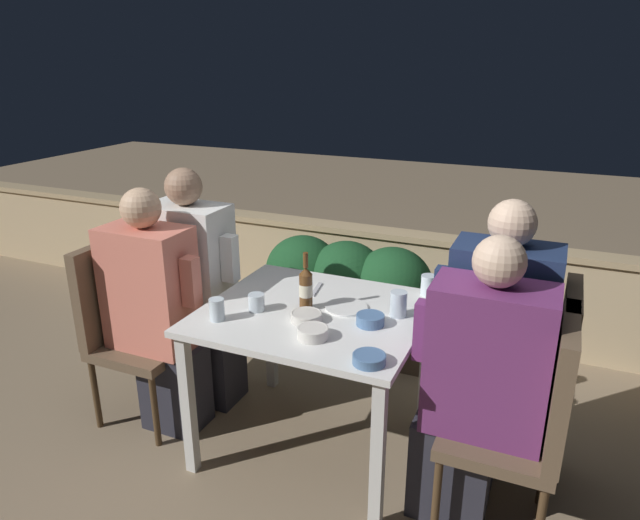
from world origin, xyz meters
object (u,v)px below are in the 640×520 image
(chair_right_near, at_px, (531,413))
(chair_right_far, at_px, (538,375))
(chair_left_near, at_px, (126,318))
(person_coral_top, at_px, (157,312))
(chair_left_far, at_px, (167,299))
(person_navy_jumper, at_px, (490,346))
(person_white_polo, at_px, (196,289))
(person_purple_stripe, at_px, (476,387))
(beer_bottle, at_px, (306,288))

(chair_right_near, height_order, chair_right_far, same)
(chair_left_near, xyz_separation_m, person_coral_top, (0.21, 0.00, 0.07))
(chair_right_far, bearing_deg, chair_left_far, 179.15)
(person_navy_jumper, bearing_deg, person_white_polo, 178.92)
(chair_right_near, relative_size, person_navy_jumper, 0.73)
(chair_left_near, bearing_deg, person_white_polo, 49.35)
(chair_left_near, relative_size, person_white_polo, 0.73)
(person_coral_top, relative_size, person_purple_stripe, 1.01)
(chair_left_near, xyz_separation_m, person_white_polo, (0.24, 0.28, 0.09))
(chair_right_near, bearing_deg, person_coral_top, 178.68)
(person_coral_top, bearing_deg, person_white_polo, 82.71)
(chair_left_near, relative_size, chair_right_near, 1.00)
(chair_right_far, distance_m, person_navy_jumper, 0.23)
(chair_right_near, distance_m, chair_right_far, 0.29)
(chair_right_far, height_order, beer_bottle, beer_bottle)
(chair_left_near, bearing_deg, person_purple_stripe, -1.32)
(person_white_polo, bearing_deg, chair_right_far, -0.95)
(beer_bottle, bearing_deg, person_navy_jumper, 8.75)
(chair_right_near, height_order, person_navy_jumper, person_navy_jumper)
(person_coral_top, xyz_separation_m, chair_right_near, (1.76, -0.04, -0.07))
(person_coral_top, distance_m, chair_right_far, 1.78)
(chair_right_near, height_order, person_purple_stripe, person_purple_stripe)
(chair_left_near, distance_m, beer_bottle, 1.00)
(person_white_polo, height_order, person_purple_stripe, person_white_polo)
(person_white_polo, xyz_separation_m, person_navy_jumper, (1.52, -0.03, -0.00))
(chair_left_far, bearing_deg, person_purple_stripe, -10.64)
(chair_left_far, bearing_deg, chair_right_far, -0.85)
(person_purple_stripe, bearing_deg, chair_right_far, 53.96)
(beer_bottle, bearing_deg, chair_right_far, 7.00)
(chair_left_far, xyz_separation_m, chair_right_far, (1.93, -0.03, 0.00))
(chair_right_far, bearing_deg, person_white_polo, 179.05)
(person_coral_top, height_order, chair_left_far, person_coral_top)
(chair_left_near, height_order, beer_bottle, beer_bottle)
(person_white_polo, bearing_deg, person_coral_top, -97.29)
(person_white_polo, distance_m, person_purple_stripe, 1.55)
(person_purple_stripe, xyz_separation_m, chair_right_far, (0.21, 0.29, -0.06))
(chair_left_near, bearing_deg, person_navy_jumper, 8.18)
(chair_right_near, xyz_separation_m, beer_bottle, (-1.01, 0.17, 0.28))
(person_purple_stripe, distance_m, beer_bottle, 0.85)
(person_coral_top, xyz_separation_m, beer_bottle, (0.75, 0.13, 0.21))
(beer_bottle, bearing_deg, chair_left_far, 170.54)
(chair_left_near, height_order, chair_left_far, same)
(person_purple_stripe, xyz_separation_m, beer_bottle, (-0.80, 0.17, 0.22))
(person_purple_stripe, relative_size, chair_right_far, 1.29)
(chair_left_far, bearing_deg, chair_right_near, -9.52)
(person_white_polo, xyz_separation_m, person_purple_stripe, (1.51, -0.32, -0.04))
(chair_left_near, height_order, person_coral_top, person_coral_top)
(person_white_polo, distance_m, chair_right_near, 1.75)
(person_white_polo, xyz_separation_m, chair_right_near, (1.72, -0.32, -0.09))
(chair_left_near, height_order, person_navy_jumper, person_navy_jumper)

